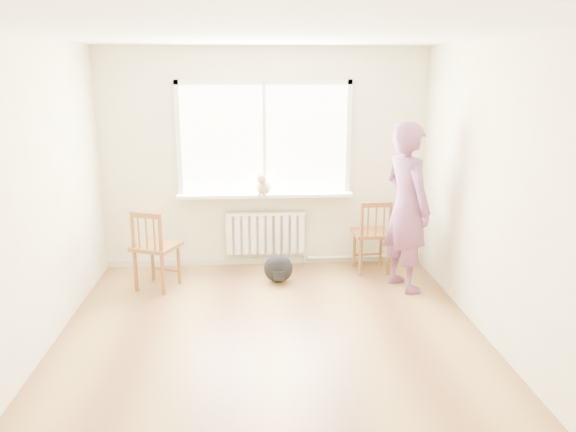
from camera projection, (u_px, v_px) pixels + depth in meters
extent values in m
plane|color=#A37942|center=(272.00, 346.00, 5.08)|extent=(4.50, 4.50, 0.00)
plane|color=white|center=(270.00, 33.00, 4.39)|extent=(4.50, 4.50, 0.00)
cube|color=beige|center=(264.00, 159.00, 6.91)|extent=(4.00, 0.01, 2.70)
cube|color=white|center=(264.00, 139.00, 6.82)|extent=(2.00, 0.02, 1.30)
cube|color=white|center=(264.00, 82.00, 6.63)|extent=(2.12, 0.05, 0.06)
cube|color=white|center=(179.00, 140.00, 6.74)|extent=(0.06, 0.05, 1.42)
cube|color=white|center=(348.00, 139.00, 6.87)|extent=(0.06, 0.05, 1.42)
cube|color=white|center=(264.00, 140.00, 6.80)|extent=(0.04, 0.05, 1.30)
cube|color=white|center=(265.00, 195.00, 6.91)|extent=(2.15, 0.22, 0.04)
cube|color=white|center=(265.00, 233.00, 7.09)|extent=(1.00, 0.02, 0.55)
cube|color=white|center=(265.00, 234.00, 7.04)|extent=(1.00, 0.10, 0.51)
cube|color=white|center=(265.00, 214.00, 6.98)|extent=(1.00, 0.12, 0.03)
cylinder|color=silver|center=(362.00, 257.00, 7.25)|extent=(1.40, 0.04, 0.04)
cube|color=beige|center=(266.00, 261.00, 7.22)|extent=(4.00, 0.03, 0.08)
cube|color=brown|center=(156.00, 246.00, 6.32)|extent=(0.59, 0.58, 0.04)
cylinder|color=brown|center=(179.00, 264.00, 6.49)|extent=(0.04, 0.04, 0.49)
cylinder|color=brown|center=(153.00, 260.00, 6.60)|extent=(0.04, 0.04, 0.49)
cylinder|color=brown|center=(163.00, 274.00, 6.17)|extent=(0.04, 0.04, 0.49)
cylinder|color=brown|center=(136.00, 270.00, 6.28)|extent=(0.04, 0.04, 0.49)
cylinder|color=brown|center=(162.00, 255.00, 6.12)|extent=(0.04, 0.04, 0.93)
cylinder|color=brown|center=(134.00, 252.00, 6.23)|extent=(0.04, 0.04, 0.93)
cube|color=brown|center=(145.00, 215.00, 6.06)|extent=(0.36, 0.18, 0.06)
cylinder|color=brown|center=(154.00, 234.00, 6.08)|extent=(0.02, 0.02, 0.37)
cylinder|color=brown|center=(146.00, 233.00, 6.11)|extent=(0.02, 0.02, 0.37)
cylinder|color=brown|center=(139.00, 232.00, 6.14)|extent=(0.02, 0.02, 0.37)
cube|color=brown|center=(372.00, 233.00, 6.86)|extent=(0.47, 0.45, 0.04)
cylinder|color=brown|center=(381.00, 247.00, 7.11)|extent=(0.04, 0.04, 0.48)
cylinder|color=brown|center=(354.00, 248.00, 7.07)|extent=(0.04, 0.04, 0.48)
cylinder|color=brown|center=(388.00, 256.00, 6.78)|extent=(0.04, 0.04, 0.48)
cylinder|color=brown|center=(361.00, 257.00, 6.74)|extent=(0.04, 0.04, 0.48)
cylinder|color=brown|center=(389.00, 239.00, 6.72)|extent=(0.04, 0.04, 0.91)
cylinder|color=brown|center=(361.00, 240.00, 6.69)|extent=(0.04, 0.04, 0.91)
cube|color=brown|center=(377.00, 205.00, 6.60)|extent=(0.37, 0.05, 0.06)
cylinder|color=brown|center=(384.00, 220.00, 6.65)|extent=(0.02, 0.02, 0.37)
cylinder|color=brown|center=(376.00, 221.00, 6.64)|extent=(0.02, 0.02, 0.37)
cylinder|color=brown|center=(368.00, 221.00, 6.63)|extent=(0.02, 0.02, 0.37)
imported|color=#B73D5A|center=(407.00, 207.00, 6.21)|extent=(0.67, 0.80, 1.89)
ellipsoid|color=#D0B48D|center=(264.00, 185.00, 6.80)|extent=(0.25, 0.33, 0.22)
sphere|color=#D0B48D|center=(261.00, 179.00, 6.64)|extent=(0.12, 0.12, 0.12)
cone|color=#D0B48D|center=(259.00, 173.00, 6.62)|extent=(0.04, 0.04, 0.05)
cone|color=#D0B48D|center=(264.00, 174.00, 6.62)|extent=(0.04, 0.04, 0.05)
cylinder|color=#D0B48D|center=(266.00, 188.00, 6.97)|extent=(0.06, 0.20, 0.03)
cylinder|color=#D0B48D|center=(259.00, 192.00, 6.71)|extent=(0.03, 0.03, 0.11)
cylinder|color=#D0B48D|center=(265.00, 192.00, 6.71)|extent=(0.03, 0.03, 0.11)
ellipsoid|color=black|center=(278.00, 268.00, 6.56)|extent=(0.38, 0.31, 0.34)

